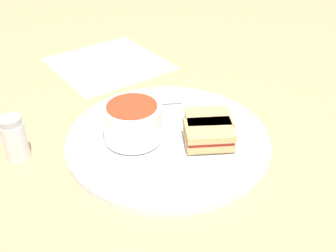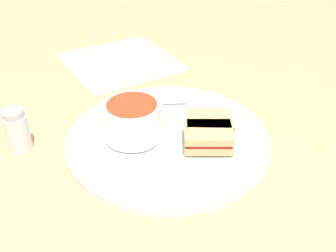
# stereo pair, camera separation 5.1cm
# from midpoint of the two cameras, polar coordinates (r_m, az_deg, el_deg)

# --- Properties ---
(ground_plane) EXTENTS (2.40, 2.40, 0.00)m
(ground_plane) POSITION_cam_midpoint_polar(r_m,az_deg,el_deg) (0.72, -2.02, -2.34)
(ground_plane) COLOR tan
(plate) EXTENTS (0.37, 0.37, 0.02)m
(plate) POSITION_cam_midpoint_polar(r_m,az_deg,el_deg) (0.72, -2.04, -1.78)
(plate) COLOR white
(plate) RESTS_ON ground_plane
(soup_bowl) EXTENTS (0.10, 0.10, 0.07)m
(soup_bowl) POSITION_cam_midpoint_polar(r_m,az_deg,el_deg) (0.69, -7.26, 0.59)
(soup_bowl) COLOR white
(soup_bowl) RESTS_ON plate
(spoon) EXTENTS (0.12, 0.06, 0.01)m
(spoon) POSITION_cam_midpoint_polar(r_m,az_deg,el_deg) (0.80, -6.31, 3.19)
(spoon) COLOR silver
(spoon) RESTS_ON plate
(sandwich_half_near) EXTENTS (0.10, 0.09, 0.03)m
(sandwich_half_near) POSITION_cam_midpoint_polar(r_m,az_deg,el_deg) (0.68, 3.85, -1.35)
(sandwich_half_near) COLOR tan
(sandwich_half_near) RESTS_ON plate
(sandwich_half_far) EXTENTS (0.10, 0.09, 0.03)m
(sandwich_half_far) POSITION_cam_midpoint_polar(r_m,az_deg,el_deg) (0.71, 3.88, 0.43)
(sandwich_half_far) COLOR tan
(sandwich_half_far) RESTS_ON plate
(salt_shaker) EXTENTS (0.04, 0.04, 0.08)m
(salt_shaker) POSITION_cam_midpoint_polar(r_m,az_deg,el_deg) (0.72, -23.30, -1.67)
(salt_shaker) COLOR silver
(salt_shaker) RESTS_ON ground_plane
(menu_sheet) EXTENTS (0.29, 0.29, 0.00)m
(menu_sheet) POSITION_cam_midpoint_polar(r_m,az_deg,el_deg) (1.02, -10.06, 8.89)
(menu_sheet) COLOR white
(menu_sheet) RESTS_ON ground_plane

